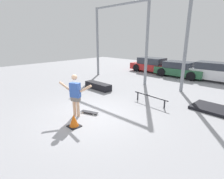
# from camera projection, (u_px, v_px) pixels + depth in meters

# --- Properties ---
(ground_plane) EXTENTS (36.00, 36.00, 0.00)m
(ground_plane) POSITION_uv_depth(u_px,v_px,m) (91.00, 115.00, 7.50)
(ground_plane) COLOR #9E9EA3
(skateboarder) EXTENTS (1.48, 0.64, 1.80)m
(skateboarder) POSITION_uv_depth(u_px,v_px,m) (75.00, 93.00, 7.17)
(skateboarder) COLOR #DBAD89
(skateboarder) RESTS_ON ground_plane
(skateboard) EXTENTS (0.82, 0.47, 0.08)m
(skateboard) POSITION_uv_depth(u_px,v_px,m) (89.00, 112.00, 7.68)
(skateboard) COLOR black
(skateboard) RESTS_ON ground_plane
(grind_box) EXTENTS (2.03, 0.64, 0.41)m
(grind_box) POSITION_uv_depth(u_px,v_px,m) (98.00, 86.00, 11.41)
(grind_box) COLOR black
(grind_box) RESTS_ON ground_plane
(grind_rail) EXTENTS (2.01, 0.26, 0.44)m
(grind_rail) POSITION_uv_depth(u_px,v_px,m) (150.00, 98.00, 8.75)
(grind_rail) COLOR black
(grind_rail) RESTS_ON ground_plane
(canopy_support_left) EXTENTS (5.24, 0.20, 5.67)m
(canopy_support_left) POSITION_uv_depth(u_px,v_px,m) (119.00, 35.00, 13.42)
(canopy_support_left) COLOR gray
(canopy_support_left) RESTS_ON ground_plane
(parked_car_red) EXTENTS (4.52, 2.05, 1.39)m
(parked_car_red) POSITION_uv_depth(u_px,v_px,m) (152.00, 65.00, 17.14)
(parked_car_red) COLOR red
(parked_car_red) RESTS_ON ground_plane
(parked_car_green) EXTENTS (4.07, 1.96, 1.30)m
(parked_car_green) POSITION_uv_depth(u_px,v_px,m) (179.00, 69.00, 15.02)
(parked_car_green) COLOR #28603D
(parked_car_green) RESTS_ON ground_plane
(parked_car_white) EXTENTS (4.29, 1.94, 1.45)m
(parked_car_white) POSITION_uv_depth(u_px,v_px,m) (214.00, 72.00, 13.42)
(parked_car_white) COLOR white
(parked_car_white) RESTS_ON ground_plane
(traffic_cone) EXTENTS (0.43, 0.43, 0.48)m
(traffic_cone) POSITION_uv_depth(u_px,v_px,m) (74.00, 121.00, 6.48)
(traffic_cone) COLOR black
(traffic_cone) RESTS_ON ground_plane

